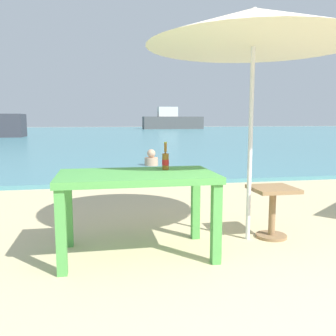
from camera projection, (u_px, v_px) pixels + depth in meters
The scene contains 7 objects.
sea_water at pixel (116, 133), 31.25m from camera, with size 120.00×50.00×0.08m, color teal.
picnic_table_green at pixel (137, 185), 3.26m from camera, with size 1.40×0.80×0.76m.
beer_bottle_amber at pixel (165, 160), 3.46m from camera, with size 0.07×0.07×0.26m.
patio_umbrella at pixel (254, 27), 3.49m from camera, with size 2.10×2.10×2.30m.
side_table_wood at pixel (272, 205), 3.78m from camera, with size 0.44×0.44×0.54m.
swimmer_person at pixel (151, 159), 9.16m from camera, with size 0.34×0.34×0.41m.
boat_sailboat at pixel (172, 121), 44.16m from camera, with size 7.27×1.98×2.64m.
Camera 1 is at (-1.44, -1.65, 1.24)m, focal length 38.72 mm.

